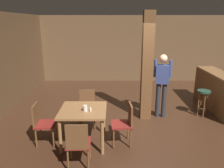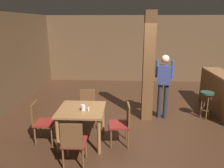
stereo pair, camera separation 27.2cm
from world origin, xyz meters
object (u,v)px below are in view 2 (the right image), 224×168
chair_east (123,122)px  bar_stool_near (207,99)px  napkin_cup (83,108)px  standing_person (164,82)px  dining_table (82,114)px  chair_west (41,120)px  chair_north (88,106)px  salt_shaker (88,109)px  bar_counter (220,93)px  chair_south (73,141)px

chair_east → bar_stool_near: chair_east is taller
napkin_cup → standing_person: 2.38m
chair_east → dining_table: bearing=178.2°
dining_table → chair_east: chair_east is taller
chair_west → bar_stool_near: bearing=19.9°
chair_north → standing_person: size_ratio=0.52×
chair_east → chair_west: size_ratio=1.00×
napkin_cup → salt_shaker: (0.11, -0.01, -0.03)m
salt_shaker → bar_stool_near: (2.92, 1.50, -0.26)m
standing_person → bar_counter: size_ratio=0.75×
chair_south → bar_counter: (3.66, 2.79, 0.04)m
dining_table → salt_shaker: salt_shaker is taller
bar_counter → chair_west: bearing=-156.5°
chair_south → chair_west: 1.20m
chair_south → standing_person: 2.97m
chair_east → chair_west: 1.74m
napkin_cup → dining_table: bearing=122.6°
bar_stool_near → chair_south: bearing=-143.8°
chair_south → chair_west: same height
napkin_cup → chair_north: bearing=94.4°
chair_west → bar_counter: 4.95m
chair_south → chair_north: size_ratio=1.00×
chair_south → chair_east: same height
chair_south → salt_shaker: bearing=78.3°
napkin_cup → bar_counter: bar_counter is taller
salt_shaker → standing_person: (1.76, 1.47, 0.19)m
chair_east → chair_north: 1.25m
bar_stool_near → chair_west: bearing=-160.1°
dining_table → salt_shaker: bearing=-29.2°
napkin_cup → bar_stool_near: napkin_cup is taller
salt_shaker → dining_table: bearing=150.8°
bar_counter → bar_stool_near: 0.79m
chair_west → bar_counter: bar_counter is taller
chair_north → chair_west: bearing=-134.1°
chair_north → bar_stool_near: size_ratio=1.20×
chair_east → chair_west: bearing=179.9°
chair_south → napkin_cup: same height
chair_north → napkin_cup: same height
salt_shaker → bar_counter: bearing=30.2°
bar_counter → bar_stool_near: bar_counter is taller
chair_east → chair_north: (-0.88, 0.88, 0.00)m
chair_east → bar_stool_near: bearing=32.9°
dining_table → standing_person: size_ratio=0.56×
chair_north → chair_south: bearing=-89.1°
salt_shaker → chair_west: bearing=176.3°
chair_east → bar_counter: bar_counter is taller
bar_stool_near → salt_shaker: bearing=-152.8°
chair_west → bar_stool_near: chair_west is taller
chair_east → salt_shaker: bearing=-174.7°
standing_person → bar_stool_near: (1.16, 0.03, -0.45)m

